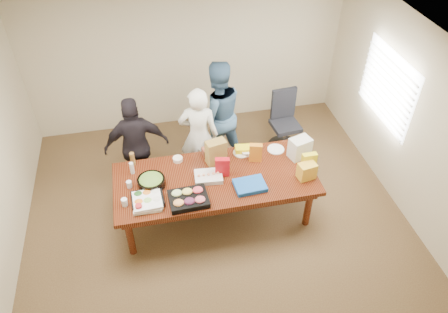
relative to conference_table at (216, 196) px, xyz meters
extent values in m
cube|color=#47301E|center=(0.00, 0.00, -0.39)|extent=(5.50, 5.00, 0.02)
cube|color=white|center=(0.00, 0.00, 2.33)|extent=(5.50, 5.00, 0.02)
cube|color=beige|center=(0.00, 2.50, 0.98)|extent=(5.50, 0.04, 2.70)
cube|color=beige|center=(2.75, 0.00, 0.98)|extent=(0.04, 5.00, 2.70)
cube|color=white|center=(2.72, 0.60, 1.12)|extent=(0.03, 1.40, 1.10)
cube|color=beige|center=(2.68, 0.60, 1.12)|extent=(0.04, 1.36, 1.00)
cube|color=#4C1C0F|center=(0.00, 0.00, 0.00)|extent=(2.80, 1.20, 0.75)
cube|color=black|center=(1.48, 1.31, 0.14)|extent=(0.57, 0.57, 1.03)
imported|color=silver|center=(-0.08, 0.88, 0.45)|extent=(0.68, 0.52, 1.66)
imported|color=#3B5D7E|center=(0.28, 1.28, 0.54)|extent=(0.96, 0.80, 1.82)
imported|color=black|center=(-1.02, 0.85, 0.44)|extent=(0.97, 0.44, 1.63)
cube|color=black|center=(-0.95, -0.25, 0.41)|extent=(0.42, 0.34, 0.06)
cube|color=black|center=(-0.43, -0.37, 0.41)|extent=(0.52, 0.42, 0.08)
cube|color=silver|center=(-0.10, 0.00, 0.41)|extent=(0.40, 0.32, 0.07)
cylinder|color=black|center=(-0.88, 0.03, 0.44)|extent=(0.43, 0.43, 0.12)
cube|color=#1550A8|center=(0.42, -0.28, 0.41)|extent=(0.43, 0.33, 0.06)
cube|color=#B70E18|center=(0.11, 0.03, 0.52)|extent=(0.21, 0.12, 0.29)
cube|color=yellow|center=(1.30, -0.13, 0.53)|extent=(0.21, 0.09, 0.31)
cube|color=orange|center=(0.64, 0.24, 0.52)|extent=(0.20, 0.13, 0.29)
cylinder|color=white|center=(0.08, 0.42, 0.44)|extent=(0.10, 0.10, 0.14)
cylinder|color=gold|center=(0.11, 0.36, 0.46)|extent=(0.06, 0.06, 0.17)
cylinder|color=brown|center=(-1.10, 0.51, 0.48)|extent=(0.07, 0.07, 0.21)
cylinder|color=silver|center=(-1.12, 0.34, 0.47)|extent=(0.06, 0.06, 0.18)
cube|color=yellow|center=(0.53, 0.46, 0.42)|extent=(0.28, 0.19, 0.09)
cube|color=brown|center=(0.05, 0.52, 0.43)|extent=(0.30, 0.16, 0.11)
cube|color=olive|center=(0.08, 0.33, 0.56)|extent=(0.31, 0.22, 0.37)
cylinder|color=#B42024|center=(-1.07, -0.42, 0.43)|extent=(0.10, 0.10, 0.11)
cylinder|color=white|center=(-1.25, -0.27, 0.43)|extent=(0.08, 0.08, 0.11)
cylinder|color=white|center=(-1.17, 0.06, 0.43)|extent=(0.08, 0.08, 0.10)
cube|color=silver|center=(-0.96, -0.31, 0.40)|extent=(0.37, 0.37, 0.04)
cube|color=white|center=(-0.96, -0.30, 0.44)|extent=(0.38, 0.38, 0.04)
cylinder|color=white|center=(1.00, 0.41, 0.38)|extent=(0.31, 0.31, 0.01)
cylinder|color=silver|center=(0.48, 0.44, 0.38)|extent=(0.28, 0.28, 0.02)
cylinder|color=silver|center=(0.54, 0.40, 0.40)|extent=(0.14, 0.14, 0.05)
cylinder|color=#F7E1C6|center=(-0.46, 0.46, 0.40)|extent=(0.18, 0.18, 0.06)
cube|color=silver|center=(1.29, 0.19, 0.53)|extent=(0.34, 0.29, 0.32)
cube|color=gold|center=(1.23, -0.26, 0.49)|extent=(0.26, 0.20, 0.24)
camera|label=1|loc=(-0.79, -4.30, 4.50)|focal=34.68mm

